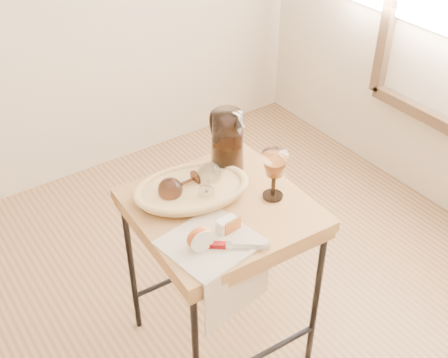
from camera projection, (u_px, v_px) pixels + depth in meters
side_table at (221, 279)px, 2.14m from camera, size 0.59×0.59×0.72m
tea_towel at (210, 242)px, 1.77m from camera, size 0.31×0.28×0.01m
bread_basket at (192, 191)px, 1.95m from camera, size 0.41×0.33×0.04m
goblet_lying_a at (181, 184)px, 1.92m from camera, size 0.14×0.10×0.08m
goblet_lying_b at (208, 181)px, 1.94m from camera, size 0.15×0.16×0.08m
pitcher at (227, 141)px, 2.03m from camera, size 0.20×0.27×0.28m
wine_goblet at (274, 175)px, 1.90m from camera, size 0.11×0.11×0.18m
apple_half at (199, 237)px, 1.72m from camera, size 0.09×0.05×0.08m
apple_wedge at (227, 225)px, 1.80m from camera, size 0.07×0.04×0.04m
table_knife at (231, 245)px, 1.74m from camera, size 0.18×0.15×0.02m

